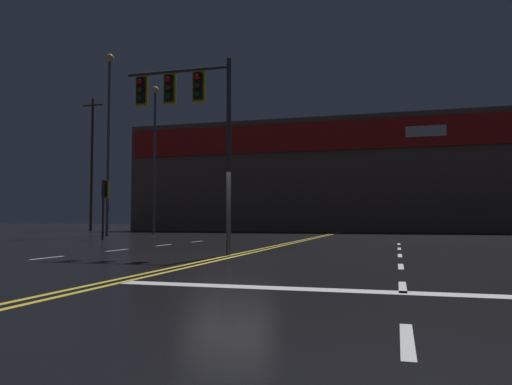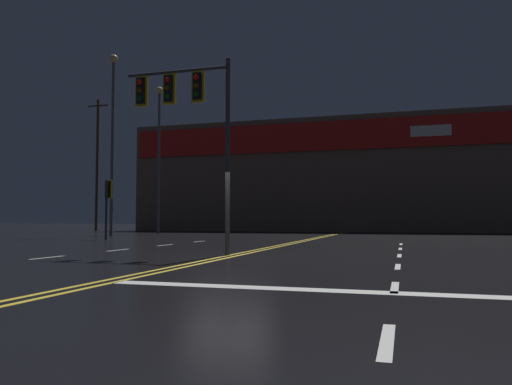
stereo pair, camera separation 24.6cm
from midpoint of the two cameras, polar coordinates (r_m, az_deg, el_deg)
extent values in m
plane|color=black|center=(14.47, -2.75, -7.34)|extent=(200.00, 200.00, 0.00)
cube|color=gold|center=(14.52, -3.31, -7.31)|extent=(0.12, 60.00, 0.01)
cube|color=gold|center=(14.42, -2.18, -7.34)|extent=(0.12, 60.00, 0.01)
cube|color=silver|center=(15.20, -22.33, -6.89)|extent=(0.12, 1.40, 0.01)
cube|color=silver|center=(18.14, -15.13, -6.37)|extent=(0.12, 1.40, 0.01)
cube|color=silver|center=(21.28, -10.00, -5.94)|extent=(0.12, 1.40, 0.01)
cube|color=silver|center=(24.55, -6.22, -5.58)|extent=(0.12, 1.40, 0.01)
cube|color=silver|center=(4.73, 16.25, -15.93)|extent=(0.12, 1.40, 0.01)
cube|color=silver|center=(8.28, 16.41, -10.35)|extent=(0.12, 1.40, 0.01)
cube|color=silver|center=(11.86, 16.47, -8.13)|extent=(0.12, 1.40, 0.01)
cube|color=silver|center=(15.45, 16.51, -6.93)|extent=(0.12, 1.40, 0.01)
cube|color=silver|center=(19.04, 16.53, -6.19)|extent=(0.12, 1.40, 0.01)
cube|color=silver|center=(22.64, 16.54, -5.68)|extent=(0.12, 1.40, 0.01)
cube|color=silver|center=(7.64, 16.39, -10.97)|extent=(9.08, 0.40, 0.01)
cylinder|color=#38383D|center=(15.12, -2.79, 4.19)|extent=(0.14, 0.14, 5.98)
cylinder|color=#38383D|center=(16.33, -8.61, 13.50)|extent=(3.43, 0.10, 0.10)
cube|color=black|center=(15.90, -6.18, 11.93)|extent=(0.28, 0.24, 0.84)
cube|color=gold|center=(15.90, -6.18, 11.93)|extent=(0.42, 0.08, 0.99)
sphere|color=red|center=(15.82, -6.40, 12.95)|extent=(0.17, 0.17, 0.17)
sphere|color=#543707|center=(15.76, -6.40, 12.07)|extent=(0.17, 0.17, 0.17)
sphere|color=#084513|center=(15.69, -6.41, 11.18)|extent=(0.17, 0.17, 0.17)
cube|color=black|center=(16.29, -9.42, 11.58)|extent=(0.28, 0.24, 0.84)
cube|color=gold|center=(16.29, -9.42, 11.58)|extent=(0.42, 0.08, 0.99)
sphere|color=red|center=(16.22, -9.67, 12.57)|extent=(0.17, 0.17, 0.17)
sphere|color=#543707|center=(16.15, -9.67, 11.71)|extent=(0.17, 0.17, 0.17)
sphere|color=#084513|center=(16.09, -9.68, 10.85)|extent=(0.17, 0.17, 0.17)
cube|color=black|center=(16.73, -12.50, 11.22)|extent=(0.28, 0.24, 0.84)
cube|color=gold|center=(16.73, -12.50, 11.22)|extent=(0.42, 0.08, 0.99)
sphere|color=red|center=(16.66, -12.76, 12.18)|extent=(0.17, 0.17, 0.17)
sphere|color=#543707|center=(16.60, -12.77, 11.34)|extent=(0.17, 0.17, 0.17)
sphere|color=#084513|center=(16.54, -12.78, 10.50)|extent=(0.17, 0.17, 0.17)
cylinder|color=#38383D|center=(27.73, -16.50, -1.92)|extent=(0.13, 0.13, 3.18)
cube|color=black|center=(27.93, -16.26, 0.37)|extent=(0.28, 0.24, 0.84)
cube|color=gold|center=(27.93, -16.26, 0.37)|extent=(0.42, 0.08, 0.99)
sphere|color=red|center=(27.81, -16.43, 0.91)|extent=(0.17, 0.17, 0.17)
sphere|color=#543707|center=(27.80, -16.44, 0.39)|extent=(0.17, 0.17, 0.17)
sphere|color=#084513|center=(27.78, -16.44, -0.13)|extent=(0.17, 0.17, 0.17)
cylinder|color=#59595E|center=(34.49, -15.90, 4.94)|extent=(0.20, 0.20, 11.67)
sphere|color=#F9D17A|center=(35.82, -15.75, 14.50)|extent=(0.56, 0.56, 0.56)
cylinder|color=#59595E|center=(39.11, -10.88, 3.38)|extent=(0.20, 0.20, 10.92)
sphere|color=#F9D17A|center=(40.13, -10.80, 11.39)|extent=(0.56, 0.56, 0.56)
cube|color=brown|center=(48.58, 10.90, 1.66)|extent=(40.35, 10.00, 10.15)
cube|color=red|center=(43.95, 10.19, 6.49)|extent=(39.54, 0.20, 2.54)
cube|color=white|center=(43.70, 19.49, 6.67)|extent=(3.20, 0.16, 0.90)
cylinder|color=#4C3828|center=(50.46, -17.57, 3.04)|extent=(0.26, 0.26, 12.72)
cube|color=#4C3828|center=(51.39, -17.46, 9.44)|extent=(2.20, 0.12, 0.12)
camera|label=1|loc=(0.12, -89.59, -0.02)|focal=35.00mm
camera|label=2|loc=(0.12, 90.41, 0.02)|focal=35.00mm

